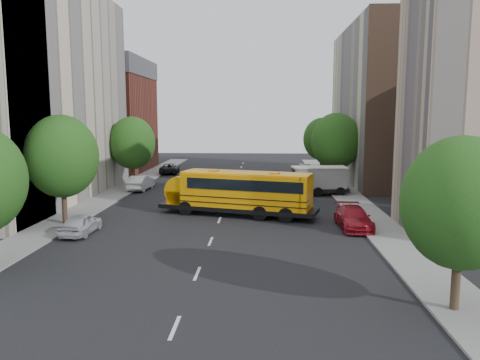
# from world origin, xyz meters

# --- Properties ---
(ground) EXTENTS (120.00, 120.00, 0.00)m
(ground) POSITION_xyz_m (0.00, 0.00, 0.00)
(ground) COLOR black
(ground) RESTS_ON ground
(sidewalk_left) EXTENTS (3.00, 80.00, 0.12)m
(sidewalk_left) POSITION_xyz_m (-11.50, 5.00, 0.06)
(sidewalk_left) COLOR slate
(sidewalk_left) RESTS_ON ground
(sidewalk_right) EXTENTS (3.00, 80.00, 0.12)m
(sidewalk_right) POSITION_xyz_m (11.50, 5.00, 0.06)
(sidewalk_right) COLOR slate
(sidewalk_right) RESTS_ON ground
(lane_markings) EXTENTS (0.15, 64.00, 0.01)m
(lane_markings) POSITION_xyz_m (0.00, 10.00, 0.01)
(lane_markings) COLOR silver
(lane_markings) RESTS_ON ground
(building_left_cream) EXTENTS (10.00, 26.00, 20.00)m
(building_left_cream) POSITION_xyz_m (-18.00, 6.00, 10.00)
(building_left_cream) COLOR beige
(building_left_cream) RESTS_ON ground
(building_left_redbrick) EXTENTS (10.00, 15.00, 13.00)m
(building_left_redbrick) POSITION_xyz_m (-18.00, 28.00, 6.50)
(building_left_redbrick) COLOR maroon
(building_left_redbrick) RESTS_ON ground
(building_right_far) EXTENTS (10.00, 22.00, 18.00)m
(building_right_far) POSITION_xyz_m (18.00, 20.00, 9.00)
(building_right_far) COLOR beige
(building_right_far) RESTS_ON ground
(building_right_sidewall) EXTENTS (10.10, 0.30, 18.00)m
(building_right_sidewall) POSITION_xyz_m (18.00, 9.00, 9.00)
(building_right_sidewall) COLOR brown
(building_right_sidewall) RESTS_ON ground
(street_tree_1) EXTENTS (5.12, 5.12, 7.90)m
(street_tree_1) POSITION_xyz_m (-11.00, -4.00, 4.95)
(street_tree_1) COLOR #38281C
(street_tree_1) RESTS_ON ground
(street_tree_2) EXTENTS (4.99, 4.99, 7.71)m
(street_tree_2) POSITION_xyz_m (-11.00, 14.00, 4.83)
(street_tree_2) COLOR #38281C
(street_tree_2) RESTS_ON ground
(street_tree_3) EXTENTS (4.61, 4.61, 7.11)m
(street_tree_3) POSITION_xyz_m (11.00, -18.00, 4.45)
(street_tree_3) COLOR #38281C
(street_tree_3) RESTS_ON ground
(street_tree_4) EXTENTS (5.25, 5.25, 8.10)m
(street_tree_4) POSITION_xyz_m (11.00, 14.00, 5.08)
(street_tree_4) COLOR #38281C
(street_tree_4) RESTS_ON ground
(street_tree_5) EXTENTS (4.86, 4.86, 7.51)m
(street_tree_5) POSITION_xyz_m (11.00, 26.00, 4.70)
(street_tree_5) COLOR #38281C
(street_tree_5) RESTS_ON ground
(school_bus) EXTENTS (12.83, 6.15, 3.54)m
(school_bus) POSITION_xyz_m (1.17, -0.17, 1.98)
(school_bus) COLOR black
(school_bus) RESTS_ON ground
(safari_truck) EXTENTS (6.81, 3.07, 2.83)m
(safari_truck) POSITION_xyz_m (8.37, 9.62, 1.50)
(safari_truck) COLOR black
(safari_truck) RESTS_ON ground
(parked_car_0) EXTENTS (1.73, 4.20, 1.42)m
(parked_car_0) POSITION_xyz_m (-8.80, -6.62, 0.71)
(parked_car_0) COLOR #B6B8BE
(parked_car_0) RESTS_ON ground
(parked_car_1) EXTENTS (1.93, 4.86, 1.57)m
(parked_car_1) POSITION_xyz_m (-9.60, 11.77, 0.79)
(parked_car_1) COLOR silver
(parked_car_1) RESTS_ON ground
(parked_car_2) EXTENTS (2.76, 5.20, 1.39)m
(parked_car_2) POSITION_xyz_m (-9.34, 25.77, 0.70)
(parked_car_2) COLOR black
(parked_car_2) RESTS_ON ground
(parked_car_3) EXTENTS (2.21, 5.20, 1.50)m
(parked_car_3) POSITION_xyz_m (9.60, -4.07, 0.75)
(parked_car_3) COLOR maroon
(parked_car_3) RESTS_ON ground
(parked_car_5) EXTENTS (1.58, 4.20, 1.37)m
(parked_car_5) POSITION_xyz_m (8.80, 25.63, 0.68)
(parked_car_5) COLOR #9E9E99
(parked_car_5) RESTS_ON ground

